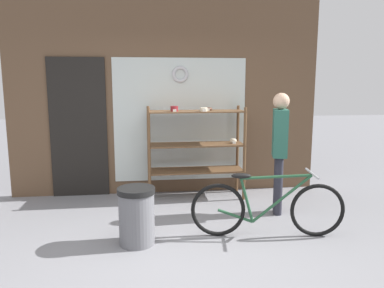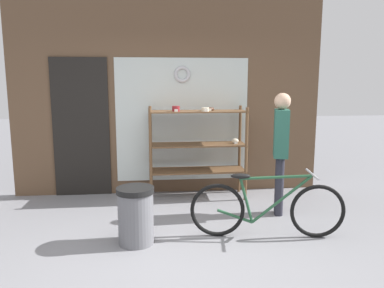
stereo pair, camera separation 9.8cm
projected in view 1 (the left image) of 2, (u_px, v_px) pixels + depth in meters
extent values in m
plane|color=gray|center=(184.00, 261.00, 3.67)|extent=(30.00, 30.00, 0.00)
cube|color=brown|center=(167.00, 77.00, 5.73)|extent=(4.77, 0.08, 3.63)
cube|color=silver|center=(180.00, 120.00, 5.82)|extent=(2.05, 0.02, 1.90)
cube|color=black|center=(79.00, 128.00, 5.64)|extent=(0.84, 0.03, 2.10)
torus|color=#B7B7BC|center=(180.00, 74.00, 5.69)|extent=(0.26, 0.06, 0.26)
cylinder|color=brown|center=(149.00, 157.00, 5.31)|extent=(0.04, 0.04, 1.38)
cylinder|color=brown|center=(244.00, 154.00, 5.49)|extent=(0.04, 0.04, 1.38)
cylinder|color=brown|center=(149.00, 151.00, 5.72)|extent=(0.04, 0.04, 1.38)
cylinder|color=brown|center=(237.00, 149.00, 5.90)|extent=(0.04, 0.04, 1.38)
cube|color=brown|center=(196.00, 170.00, 5.65)|extent=(1.43, 0.46, 0.02)
cube|color=brown|center=(196.00, 145.00, 5.58)|extent=(1.43, 0.46, 0.02)
cube|color=brown|center=(196.00, 111.00, 5.50)|extent=(1.43, 0.46, 0.02)
ellipsoid|color=beige|center=(233.00, 141.00, 5.64)|extent=(0.11, 0.09, 0.08)
cube|color=white|center=(234.00, 143.00, 5.58)|extent=(0.05, 0.00, 0.04)
torus|color=#4C2D1E|center=(207.00, 109.00, 5.57)|extent=(0.16, 0.16, 0.04)
cube|color=white|center=(208.00, 110.00, 5.48)|extent=(0.05, 0.00, 0.04)
cylinder|color=maroon|center=(174.00, 109.00, 5.38)|extent=(0.11, 0.11, 0.08)
cube|color=white|center=(175.00, 110.00, 5.32)|extent=(0.05, 0.00, 0.04)
cylinder|color=beige|center=(204.00, 109.00, 5.39)|extent=(0.11, 0.11, 0.06)
cube|color=white|center=(204.00, 110.00, 5.33)|extent=(0.05, 0.00, 0.04)
torus|color=black|center=(218.00, 210.00, 4.23)|extent=(0.62, 0.13, 0.62)
torus|color=black|center=(317.00, 210.00, 4.21)|extent=(0.62, 0.13, 0.62)
cylinder|color=#235133|center=(282.00, 199.00, 4.20)|extent=(0.66, 0.12, 0.57)
cylinder|color=#235133|center=(276.00, 177.00, 4.16)|extent=(0.78, 0.14, 0.07)
cylinder|color=#235133|center=(247.00, 200.00, 4.20)|extent=(0.17, 0.06, 0.51)
cylinder|color=#235133|center=(235.00, 216.00, 4.24)|extent=(0.40, 0.09, 0.17)
ellipsoid|color=black|center=(241.00, 176.00, 4.16)|extent=(0.23, 0.12, 0.06)
cylinder|color=#B2B2B7|center=(312.00, 173.00, 4.14)|extent=(0.09, 0.46, 0.02)
cylinder|color=#282833|center=(278.00, 184.00, 5.01)|extent=(0.11, 0.11, 0.78)
cylinder|color=#282833|center=(278.00, 186.00, 4.90)|extent=(0.11, 0.11, 0.78)
cube|color=#285B4C|center=(280.00, 133.00, 4.84)|extent=(0.26, 0.36, 0.61)
sphere|color=tan|center=(281.00, 101.00, 4.77)|extent=(0.21, 0.21, 0.21)
cylinder|color=slate|center=(137.00, 216.00, 4.02)|extent=(0.38, 0.38, 0.63)
cylinder|color=black|center=(136.00, 191.00, 3.97)|extent=(0.40, 0.40, 0.06)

